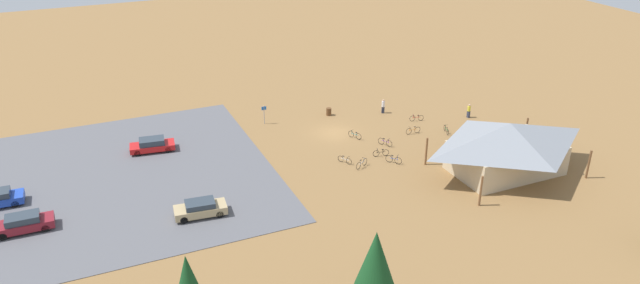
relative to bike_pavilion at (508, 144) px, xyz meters
name	(u,v)px	position (x,y,z in m)	size (l,w,h in m)	color
ground	(335,133)	(11.18, -14.74, -2.91)	(160.00, 160.00, 0.00)	olive
parking_lot_asphalt	(75,186)	(38.19, -13.49, -2.88)	(35.92, 29.02, 0.05)	#56565B
bike_pavilion	(508,144)	(0.00, 0.00, 0.00)	(12.82, 8.93, 5.03)	#C6B28E
trash_bin	(329,112)	(9.65, -19.69, -2.46)	(0.60, 0.60, 0.90)	brown
lot_sign	(264,112)	(17.44, -20.34, -1.50)	(0.56, 0.08, 2.20)	#99999E
pine_far_west	(376,261)	(21.53, 13.22, 1.83)	(2.63, 2.63, 6.84)	brown
bicycle_orange_yard_left	(413,130)	(3.36, -11.13, -2.53)	(1.80, 0.48, 0.83)	black
bicycle_teal_yard_right	(355,135)	(9.80, -12.58, -2.52)	(0.82, 1.59, 0.86)	black
bicycle_blue_back_row	(394,160)	(8.94, -5.76, -2.51)	(1.11, 1.35, 0.93)	black
bicycle_purple_by_bin	(385,142)	(7.69, -9.67, -2.52)	(0.86, 1.55, 0.87)	black
bicycle_green_yard_front	(446,130)	(-0.11, -9.83, -2.56)	(0.64, 1.64, 0.78)	black
bicycle_silver_trailside	(362,164)	(12.23, -6.28, -2.51)	(1.63, 0.89, 0.86)	black
bicycle_white_edge_north	(345,160)	(13.36, -7.73, -2.55)	(0.86, 1.44, 0.79)	black
bicycle_black_yard_center	(381,153)	(9.33, -7.66, -2.54)	(1.67, 0.52, 0.85)	black
bicycle_red_mid_cluster	(417,118)	(1.08, -14.04, -2.55)	(1.65, 0.55, 0.79)	black
car_red_by_curb	(152,145)	(30.35, -18.16, -2.18)	(4.69, 2.46, 1.37)	red
car_maroon_far_end	(23,223)	(42.35, -7.28, -2.14)	(4.60, 1.84, 1.45)	maroon
car_tan_end_stall	(200,208)	(28.77, -3.83, -2.17)	(4.51, 2.25, 1.36)	tan
visitor_crossing_yard	(383,106)	(3.45, -17.71, -2.01)	(0.38, 0.36, 1.72)	#2D3347
visitor_by_pavilion	(469,111)	(-5.02, -12.46, -2.04)	(0.36, 0.36, 1.66)	#2D3347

